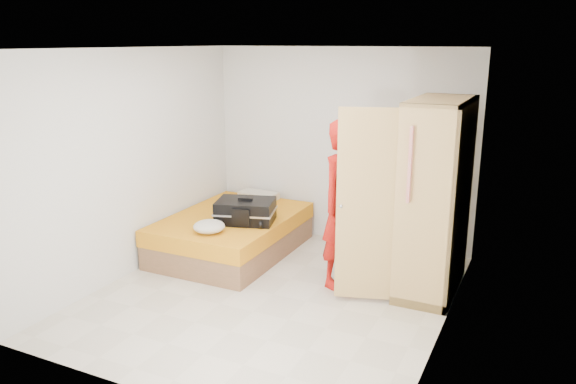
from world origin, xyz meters
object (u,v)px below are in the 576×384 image
at_px(wardrobe, 430,203).
at_px(person, 345,205).
at_px(bed, 232,234).
at_px(suitcase, 245,211).
at_px(round_cushion, 209,226).

bearing_deg(wardrobe, person, -164.47).
height_order(wardrobe, person, wardrobe).
relative_size(bed, suitcase, 2.44).
relative_size(wardrobe, round_cushion, 5.62).
xyz_separation_m(bed, suitcase, (0.28, -0.13, 0.39)).
distance_m(wardrobe, round_cushion, 2.52).
bearing_deg(suitcase, person, -23.08).
xyz_separation_m(wardrobe, suitcase, (-2.22, -0.09, -0.36)).
bearing_deg(round_cushion, suitcase, 70.76).
height_order(suitcase, round_cushion, suitcase).
bearing_deg(wardrobe, bed, 178.91).
relative_size(bed, round_cushion, 5.41).
relative_size(bed, person, 1.09).
distance_m(wardrobe, suitcase, 2.25).
bearing_deg(suitcase, wardrobe, -14.36).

